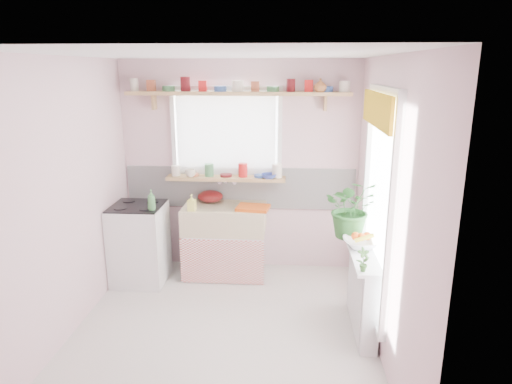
{
  "coord_description": "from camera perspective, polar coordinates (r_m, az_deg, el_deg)",
  "views": [
    {
      "loc": [
        0.59,
        -3.71,
        2.39
      ],
      "look_at": [
        0.27,
        0.55,
        1.23
      ],
      "focal_mm": 32.0,
      "sensor_mm": 36.0,
      "label": 1
    }
  ],
  "objects": [
    {
      "name": "radiator_ledge",
      "position": [
        4.45,
        13.24,
        -11.89
      ],
      "size": [
        0.22,
        0.95,
        0.78
      ],
      "color": "white",
      "rests_on": "ground"
    },
    {
      "name": "sink_unit",
      "position": [
        5.42,
        -3.9,
        -6.01
      ],
      "size": [
        0.95,
        0.65,
        1.11
      ],
      "color": "white",
      "rests_on": "ground"
    },
    {
      "name": "windowsill",
      "position": [
        5.39,
        -3.75,
        1.75
      ],
      "size": [
        1.4,
        0.22,
        0.04
      ],
      "primitive_type": "cube",
      "color": "tan",
      "rests_on": "room"
    },
    {
      "name": "cooker_bottle",
      "position": [
        5.02,
        -12.95,
        -0.97
      ],
      "size": [
        0.11,
        0.11,
        0.22
      ],
      "primitive_type": "imported",
      "rotation": [
        0.0,
        0.0,
        0.32
      ],
      "color": "#448848",
      "rests_on": "cooker"
    },
    {
      "name": "sill_bowl",
      "position": [
        5.27,
        1.6,
        2.0
      ],
      "size": [
        0.21,
        0.21,
        0.05
      ],
      "primitive_type": "imported",
      "rotation": [
        0.0,
        0.0,
        -0.23
      ],
      "color": "#30429C",
      "rests_on": "windowsill"
    },
    {
      "name": "fruit_bowl",
      "position": [
        4.39,
        12.97,
        -6.25
      ],
      "size": [
        0.37,
        0.37,
        0.08
      ],
      "primitive_type": "imported",
      "rotation": [
        0.0,
        0.0,
        0.12
      ],
      "color": "silver",
      "rests_on": "radiator_ledge"
    },
    {
      "name": "soap_bottle_sink",
      "position": [
        5.14,
        -8.04,
        -1.33
      ],
      "size": [
        0.09,
        0.09,
        0.19
      ],
      "primitive_type": "imported",
      "rotation": [
        0.0,
        0.0,
        -0.09
      ],
      "color": "#EDEC69",
      "rests_on": "sink_unit"
    },
    {
      "name": "herb_pot",
      "position": [
        3.87,
        13.26,
        -8.25
      ],
      "size": [
        0.13,
        0.1,
        0.21
      ],
      "primitive_type": "imported",
      "rotation": [
        0.0,
        0.0,
        0.33
      ],
      "color": "#325D25",
      "rests_on": "radiator_ledge"
    },
    {
      "name": "fruit",
      "position": [
        4.37,
        13.09,
        -5.46
      ],
      "size": [
        0.2,
        0.14,
        0.1
      ],
      "color": "#FF5D15",
      "rests_on": "fruit_bowl"
    },
    {
      "name": "cooker",
      "position": [
        5.41,
        -14.35,
        -6.22
      ],
      "size": [
        0.58,
        0.58,
        0.93
      ],
      "color": "white",
      "rests_on": "ground"
    },
    {
      "name": "sill_crockery",
      "position": [
        5.37,
        -3.95,
        2.53
      ],
      "size": [
        1.35,
        0.11,
        0.12
      ],
      "color": "silver",
      "rests_on": "windowsill"
    },
    {
      "name": "shelf_crockery",
      "position": [
        5.22,
        -2.5,
        13.03
      ],
      "size": [
        2.47,
        0.11,
        0.12
      ],
      "color": "silver",
      "rests_on": "pine_shelf"
    },
    {
      "name": "shelf_vase",
      "position": [
        5.13,
        8.04,
        13.07
      ],
      "size": [
        0.16,
        0.16,
        0.15
      ],
      "primitive_type": "imported",
      "rotation": [
        0.0,
        0.0,
        0.16
      ],
      "color": "#A26331",
      "rests_on": "pine_shelf"
    },
    {
      "name": "colander",
      "position": [
        5.45,
        -5.73,
        -0.56
      ],
      "size": [
        0.34,
        0.34,
        0.14
      ],
      "primitive_type": "ellipsoid",
      "rotation": [
        0.0,
        0.0,
        -0.16
      ],
      "color": "#530E0F",
      "rests_on": "sink_unit"
    },
    {
      "name": "room",
      "position": [
        4.68,
        5.02,
        2.55
      ],
      "size": [
        3.2,
        3.2,
        3.2
      ],
      "color": "beige",
      "rests_on": "ground"
    },
    {
      "name": "dish_tray",
      "position": [
        5.16,
        -0.36,
        -1.98
      ],
      "size": [
        0.39,
        0.32,
        0.04
      ],
      "primitive_type": "cube",
      "rotation": [
        0.0,
        0.0,
        -0.14
      ],
      "color": "#DA5513",
      "rests_on": "sink_unit"
    },
    {
      "name": "sill_cup",
      "position": [
        5.39,
        -8.19,
        2.34
      ],
      "size": [
        0.14,
        0.14,
        0.09
      ],
      "primitive_type": "imported",
      "rotation": [
        0.0,
        0.0,
        -0.22
      ],
      "color": "silver",
      "rests_on": "windowsill"
    },
    {
      "name": "pine_shelf",
      "position": [
        5.22,
        -2.29,
        12.21
      ],
      "size": [
        2.52,
        0.24,
        0.04
      ],
      "primitive_type": "cube",
      "color": "tan",
      "rests_on": "room"
    },
    {
      "name": "jade_plant",
      "position": [
        4.55,
        11.91,
        -1.96
      ],
      "size": [
        0.56,
        0.49,
        0.6
      ],
      "primitive_type": "imported",
      "rotation": [
        0.0,
        0.0,
        0.03
      ],
      "color": "#255C24",
      "rests_on": "radiator_ledge"
    }
  ]
}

